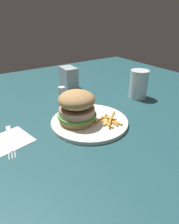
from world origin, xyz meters
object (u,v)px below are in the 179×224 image
sandwich (77,107)px  napkin_dispenser (69,77)px  fork (10,140)px  napkin (10,140)px  plate (90,122)px  salt_shaker (62,93)px  drink_glass (138,86)px  fries_pile (109,120)px

sandwich → napkin_dispenser: bearing=155.3°
fork → napkin_dispenser: size_ratio=1.77×
napkin → fork: bearing=-11.0°
plate → napkin_dispenser: 0.37m
napkin_dispenser → salt_shaker: 0.15m
plate → salt_shaker: bearing=175.6°
napkin → salt_shaker: salt_shaker is taller
fork → napkin_dispenser: bearing=129.8°
napkin → napkin_dispenser: 0.47m
napkin → drink_glass: 0.55m
plate → drink_glass: (-0.07, 0.30, 0.05)m
sandwich → napkin_dispenser: 0.36m
fork → drink_glass: (-0.02, 0.54, 0.05)m
plate → sandwich: bearing=-116.5°
napkin → drink_glass: size_ratio=0.93×
plate → fries_pile: (0.04, 0.05, 0.01)m
fork → drink_glass: drink_glass is taller
drink_glass → fries_pile: bearing=-65.5°
napkin → drink_glass: bearing=92.5°
napkin → salt_shaker: size_ratio=2.00×
salt_shaker → plate: bearing=-4.4°
sandwich → salt_shaker: bearing=165.8°
fries_pile → drink_glass: drink_glass is taller
plate → fork: size_ratio=1.46×
sandwich → fries_pile: sandwich is taller
sandwich → fork: bearing=-97.6°
fries_pile → drink_glass: (-0.11, 0.25, 0.03)m
fries_pile → salt_shaker: (-0.27, -0.03, 0.01)m
napkin → napkin_dispenser: napkin_dispenser is taller
napkin → napkin_dispenser: size_ratio=1.12×
sandwich → napkin: 0.22m
fries_pile → napkin_dispenser: 0.40m
sandwich → fork: 0.22m
salt_shaker → sandwich: bearing=-14.2°
sandwich → salt_shaker: (-0.21, 0.05, -0.04)m
napkin_dispenser → salt_shaker: bearing=143.0°
fries_pile → drink_glass: size_ratio=0.91×
fries_pile → salt_shaker: size_ratio=1.95×
sandwich → salt_shaker: size_ratio=2.27×
plate → drink_glass: drink_glass is taller
napkin_dispenser → drink_glass: bearing=-143.5°
plate → napkin: plate is taller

